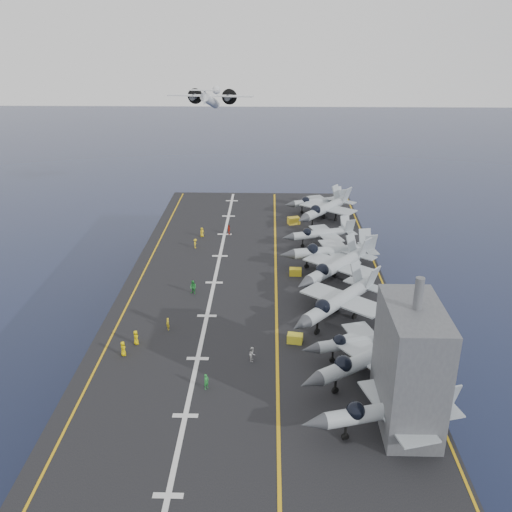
{
  "coord_description": "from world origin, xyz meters",
  "views": [
    {
      "loc": [
        1.98,
        -74.68,
        46.06
      ],
      "look_at": [
        0.0,
        4.0,
        13.0
      ],
      "focal_mm": 40.0,
      "sensor_mm": 36.0,
      "label": 1
    }
  ],
  "objects_px": {
    "island_superstructure": "(411,353)",
    "transport_plane": "(210,101)",
    "fighter_jet_0": "(389,409)",
    "tow_cart_a": "(295,338)"
  },
  "relations": [
    {
      "from": "island_superstructure",
      "to": "transport_plane",
      "type": "height_order",
      "value": "transport_plane"
    },
    {
      "from": "island_superstructure",
      "to": "fighter_jet_0",
      "type": "height_order",
      "value": "island_superstructure"
    },
    {
      "from": "island_superstructure",
      "to": "tow_cart_a",
      "type": "distance_m",
      "value": 18.36
    },
    {
      "from": "tow_cart_a",
      "to": "transport_plane",
      "type": "relative_size",
      "value": 0.09
    },
    {
      "from": "fighter_jet_0",
      "to": "transport_plane",
      "type": "bearing_deg",
      "value": 105.2
    },
    {
      "from": "tow_cart_a",
      "to": "fighter_jet_0",
      "type": "bearing_deg",
      "value": -63.1
    },
    {
      "from": "fighter_jet_0",
      "to": "tow_cart_a",
      "type": "xyz_separation_m",
      "value": [
        -7.92,
        15.61,
        -2.03
      ]
    },
    {
      "from": "fighter_jet_0",
      "to": "transport_plane",
      "type": "distance_m",
      "value": 96.66
    },
    {
      "from": "fighter_jet_0",
      "to": "transport_plane",
      "type": "height_order",
      "value": "transport_plane"
    },
    {
      "from": "fighter_jet_0",
      "to": "island_superstructure",
      "type": "bearing_deg",
      "value": 42.29
    }
  ]
}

